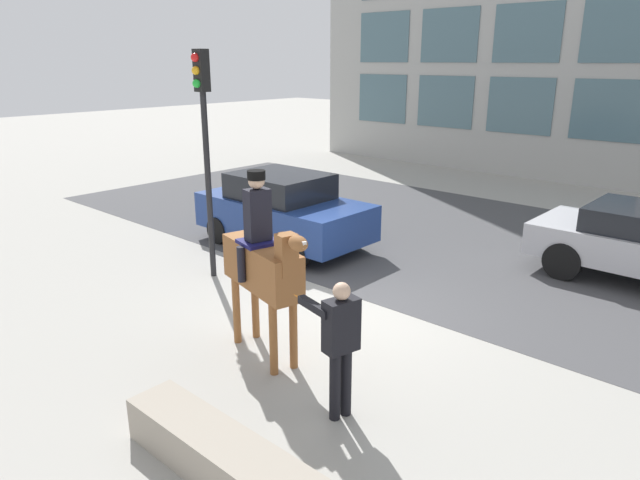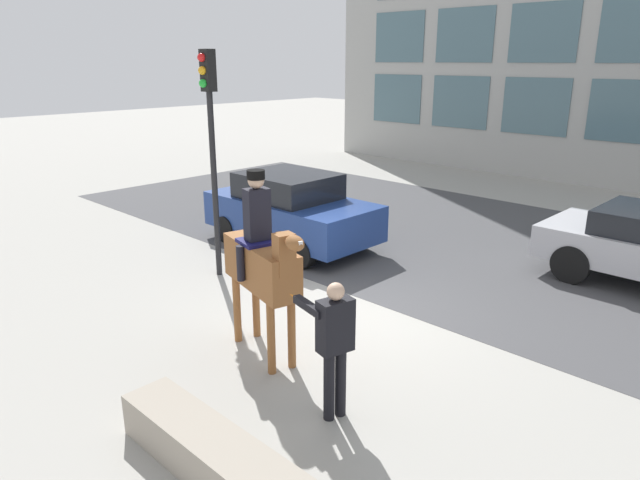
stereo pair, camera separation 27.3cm
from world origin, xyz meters
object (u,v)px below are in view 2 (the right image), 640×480
(mounted_horse_lead, at_px, (262,262))
(planter_ledge, at_px, (212,455))
(street_car_near_lane, at_px, (291,209))
(traffic_light, at_px, (211,130))
(pedestrian_bystander, at_px, (334,340))

(mounted_horse_lead, bearing_deg, planter_ledge, -38.77)
(street_car_near_lane, xyz_separation_m, planter_ledge, (4.92, -5.72, -0.59))
(mounted_horse_lead, height_order, planter_ledge, mounted_horse_lead)
(mounted_horse_lead, distance_m, traffic_light, 3.66)
(street_car_near_lane, bearing_deg, mounted_horse_lead, -47.51)
(mounted_horse_lead, xyz_separation_m, street_car_near_lane, (-3.40, 3.71, -0.56))
(planter_ledge, bearing_deg, traffic_light, 142.97)
(mounted_horse_lead, distance_m, planter_ledge, 2.76)
(planter_ledge, bearing_deg, mounted_horse_lead, 127.16)
(mounted_horse_lead, xyz_separation_m, pedestrian_bystander, (1.71, -0.42, -0.40))
(mounted_horse_lead, distance_m, street_car_near_lane, 5.07)
(pedestrian_bystander, xyz_separation_m, planter_ledge, (-0.19, -1.58, -0.75))
(mounted_horse_lead, height_order, pedestrian_bystander, mounted_horse_lead)
(street_car_near_lane, relative_size, traffic_light, 0.95)
(mounted_horse_lead, distance_m, pedestrian_bystander, 1.80)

